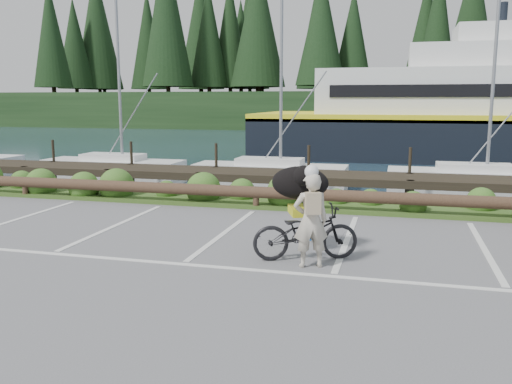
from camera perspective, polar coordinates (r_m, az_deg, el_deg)
ground at (r=9.89m, az=-6.83°, el=-6.92°), size 72.00×72.00×0.00m
harbor_backdrop at (r=87.32m, az=12.79°, el=7.54°), size 170.00×160.00×30.00m
vegetation_strip at (r=14.80m, az=0.69°, el=-1.11°), size 34.00×1.60×0.10m
log_rail at (r=14.14m, az=0.01°, el=-1.81°), size 32.00×0.30×0.60m
bicycle at (r=9.65m, az=5.23°, el=-4.27°), size 1.99×1.27×0.99m
cyclist at (r=9.16m, az=5.79°, el=-3.00°), size 0.69×0.57×1.62m
dog at (r=10.08m, az=4.64°, el=0.97°), size 0.87×1.18×0.62m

